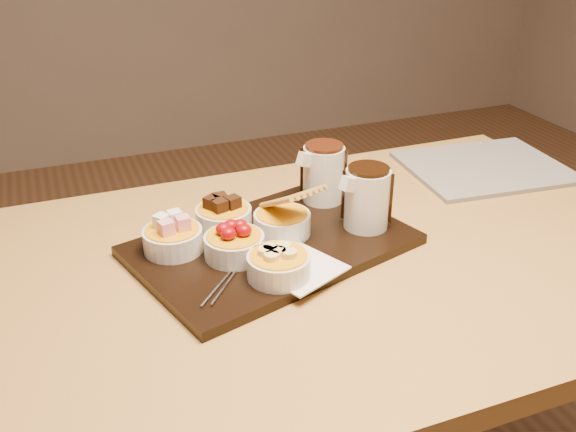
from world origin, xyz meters
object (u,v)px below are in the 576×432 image
object	(u,v)px
dining_table	(336,300)
pitcher_dark_chocolate	(367,199)
bowl_strawberries	(234,246)
pitcher_milk_chocolate	(324,174)
serving_board	(272,245)
newspaper	(485,167)

from	to	relation	value
dining_table	pitcher_dark_chocolate	world-z (taller)	pitcher_dark_chocolate
bowl_strawberries	dining_table	bearing A→B (deg)	-8.39
dining_table	pitcher_milk_chocolate	size ratio (longest dim) A/B	11.03
serving_board	bowl_strawberries	world-z (taller)	bowl_strawberries
bowl_strawberries	newspaper	bearing A→B (deg)	16.15
serving_board	pitcher_milk_chocolate	bearing A→B (deg)	21.80
pitcher_milk_chocolate	newspaper	size ratio (longest dim) A/B	0.32
bowl_strawberries	pitcher_dark_chocolate	size ratio (longest dim) A/B	0.92
serving_board	pitcher_milk_chocolate	distance (m)	0.20
pitcher_dark_chocolate	pitcher_milk_chocolate	distance (m)	0.13
newspaper	bowl_strawberries	bearing A→B (deg)	-158.93
dining_table	newspaper	world-z (taller)	newspaper
dining_table	pitcher_milk_chocolate	bearing A→B (deg)	74.36
newspaper	pitcher_milk_chocolate	bearing A→B (deg)	-169.19
dining_table	newspaper	xyz separation A→B (m)	(0.46, 0.21, 0.10)
bowl_strawberries	pitcher_dark_chocolate	xyz separation A→B (m)	(0.25, 0.01, 0.04)
serving_board	pitcher_milk_chocolate	world-z (taller)	pitcher_milk_chocolate
serving_board	pitcher_dark_chocolate	size ratio (longest dim) A/B	4.23
pitcher_milk_chocolate	bowl_strawberries	bearing A→B (deg)	-163.61
dining_table	pitcher_dark_chocolate	size ratio (longest dim) A/B	11.03
bowl_strawberries	pitcher_milk_chocolate	size ratio (longest dim) A/B	0.92
serving_board	bowl_strawberries	distance (m)	0.08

